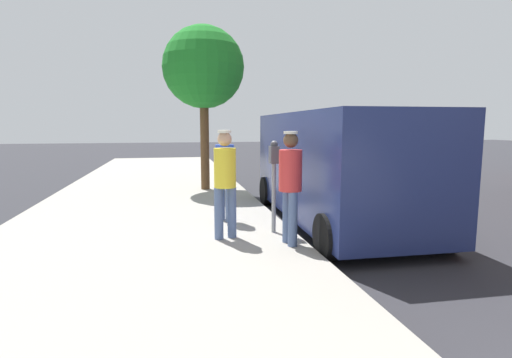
{
  "coord_description": "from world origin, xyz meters",
  "views": [
    {
      "loc": [
        2.98,
        6.64,
        1.91
      ],
      "look_at": [
        1.65,
        0.35,
        1.05
      ],
      "focal_mm": 28.06,
      "sensor_mm": 36.0,
      "label": 1
    }
  ],
  "objects": [
    {
      "name": "ground_plane",
      "position": [
        0.0,
        0.0,
        0.0
      ],
      "size": [
        80.0,
        80.0,
        0.0
      ],
      "primitive_type": "plane",
      "color": "#2D2D33"
    },
    {
      "name": "sidewalk_slab",
      "position": [
        3.5,
        0.0,
        0.07
      ],
      "size": [
        5.0,
        32.0,
        0.15
      ],
      "primitive_type": "cube",
      "color": "#9E998E",
      "rests_on": "ground"
    },
    {
      "name": "parking_meter_near",
      "position": [
        1.35,
        0.35,
        1.18
      ],
      "size": [
        0.14,
        0.18,
        1.52
      ],
      "color": "gray",
      "rests_on": "sidewalk_slab"
    },
    {
      "name": "pedestrian_in_blue",
      "position": [
        2.03,
        -0.63,
        1.11
      ],
      "size": [
        0.34,
        0.34,
        1.68
      ],
      "color": "#4C608C",
      "rests_on": "sidewalk_slab"
    },
    {
      "name": "pedestrian_in_red",
      "position": [
        1.28,
        1.06,
        1.11
      ],
      "size": [
        0.34,
        0.36,
        1.68
      ],
      "color": "#4C608C",
      "rests_on": "sidewalk_slab"
    },
    {
      "name": "pedestrian_in_yellow",
      "position": [
        2.18,
        0.55,
        1.12
      ],
      "size": [
        0.35,
        0.34,
        1.69
      ],
      "color": "#4C608C",
      "rests_on": "sidewalk_slab"
    },
    {
      "name": "parked_van",
      "position": [
        -0.15,
        -0.56,
        1.15
      ],
      "size": [
        2.23,
        5.24,
        2.15
      ],
      "color": "navy",
      "rests_on": "ground"
    },
    {
      "name": "street_tree",
      "position": [
        2.08,
        -4.46,
        3.44
      ],
      "size": [
        2.19,
        2.19,
        4.41
      ],
      "color": "brown",
      "rests_on": "sidewalk_slab"
    }
  ]
}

